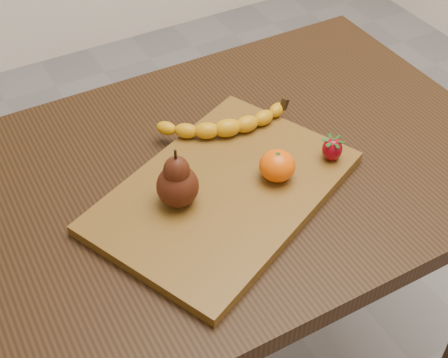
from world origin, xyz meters
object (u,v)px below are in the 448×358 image
cutting_board (224,192)px  mandarin (277,166)px  table (238,199)px  pear (177,177)px

cutting_board → mandarin: size_ratio=7.10×
table → cutting_board: size_ratio=2.22×
cutting_board → mandarin: (0.09, -0.02, 0.04)m
cutting_board → pear: pear is taller
mandarin → pear: bearing=170.5°
cutting_board → pear: size_ratio=4.06×
table → mandarin: size_ratio=15.78×
pear → mandarin: 0.18m
cutting_board → mandarin: 0.10m
cutting_board → pear: (-0.08, 0.01, 0.07)m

